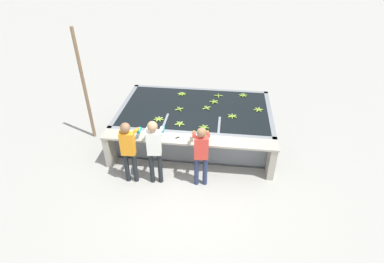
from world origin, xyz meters
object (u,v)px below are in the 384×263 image
Objects in this scene: banana_bunch_floating_9 at (180,124)px; knife_0 at (180,137)px; banana_bunch_floating_2 at (258,110)px; banana_bunch_floating_6 at (243,95)px; worker_2 at (201,151)px; banana_bunch_floating_7 at (218,96)px; banana_bunch_floating_5 at (159,119)px; worker_1 at (154,146)px; banana_bunch_floating_4 at (232,116)px; support_post_left at (84,87)px; banana_bunch_floating_1 at (214,102)px; worker_0 at (129,147)px; banana_bunch_floating_8 at (182,94)px; banana_bunch_floating_0 at (179,109)px; banana_bunch_floating_10 at (204,127)px; banana_bunch_floating_3 at (206,108)px.

knife_0 is (0.10, -0.58, -0.01)m from banana_bunch_floating_9.
banana_bunch_floating_6 is (-0.41, 0.86, -0.00)m from banana_bunch_floating_2.
banana_bunch_floating_7 is (0.26, 2.87, -0.00)m from worker_2.
banana_bunch_floating_5 and banana_bunch_floating_9 have the same top height.
banana_bunch_floating_9 is (0.40, 1.17, -0.08)m from worker_1.
worker_2 is 5.69× the size of banana_bunch_floating_6.
banana_bunch_floating_4 is 4.09m from support_post_left.
knife_0 is 0.09× the size of support_post_left.
banana_bunch_floating_4 is 1.00× the size of banana_bunch_floating_7.
banana_bunch_floating_6 is at bearing 8.82° from banana_bunch_floating_7.
worker_0 is at bearing -125.45° from banana_bunch_floating_1.
banana_bunch_floating_8 is at bearing 86.22° from worker_1.
banana_bunch_floating_9 is (1.00, 1.20, -0.04)m from worker_0.
banana_bunch_floating_1 is 1.31m from banana_bunch_floating_2.
banana_bunch_floating_4 is at bearing -8.23° from banana_bunch_floating_0.
worker_1 is 0.77m from knife_0.
worker_1 is at bearing -93.78° from banana_bunch_floating_8.
worker_2 is 5.71× the size of knife_0.
banana_bunch_floating_10 is (-1.03, -1.96, 0.00)m from banana_bunch_floating_6.
banana_bunch_floating_3 is 0.88× the size of banana_bunch_floating_4.
worker_0 is at bearing -176.59° from worker_1.
banana_bunch_floating_4 is at bearing 67.80° from worker_2.
banana_bunch_floating_5 is 1.02m from knife_0.
banana_bunch_floating_0 is 1.50m from banana_bunch_floating_4.
banana_bunch_floating_1 is 1.00m from banana_bunch_floating_6.
support_post_left is (-3.60, -1.24, 0.65)m from banana_bunch_floating_7.
banana_bunch_floating_10 is (-0.17, -1.44, -0.00)m from banana_bunch_floating_1.
banana_bunch_floating_4 is at bearing -148.28° from banana_bunch_floating_2.
support_post_left is at bearing -172.77° from banana_bunch_floating_3.
banana_bunch_floating_5 is at bearing -9.42° from support_post_left.
banana_bunch_floating_6 is at bearing 36.93° from banana_bunch_floating_5.
banana_bunch_floating_8 is 2.84m from support_post_left.
banana_bunch_floating_10 is 3.44m from support_post_left.
banana_bunch_floating_0 is 0.92× the size of banana_bunch_floating_1.
banana_bunch_floating_8 is 2.02m from banana_bunch_floating_10.
banana_bunch_floating_1 is at bearing 64.87° from banana_bunch_floating_3.
banana_bunch_floating_3 is (-0.04, 2.05, -0.00)m from worker_2.
worker_2 is 5.69× the size of banana_bunch_floating_8.
banana_bunch_floating_4 is 1.47m from banana_bunch_floating_9.
banana_bunch_floating_0 is at bearing -173.99° from banana_bunch_floating_2.
banana_bunch_floating_6 is 1.00× the size of banana_bunch_floating_7.
banana_bunch_floating_4 and banana_bunch_floating_10 have the same top height.
banana_bunch_floating_9 is at bearing 71.18° from worker_1.
worker_1 is 1.96m from banana_bunch_floating_0.
banana_bunch_floating_5 is (-1.41, -1.17, -0.00)m from banana_bunch_floating_1.
banana_bunch_floating_4 is at bearing 22.60° from banana_bunch_floating_9.
banana_bunch_floating_5 is at bearing 134.38° from worker_2.
banana_bunch_floating_3 is 0.90× the size of banana_bunch_floating_9.
worker_1 is at bearing -97.74° from banana_bunch_floating_0.
banana_bunch_floating_0 and banana_bunch_floating_2 have the same top height.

